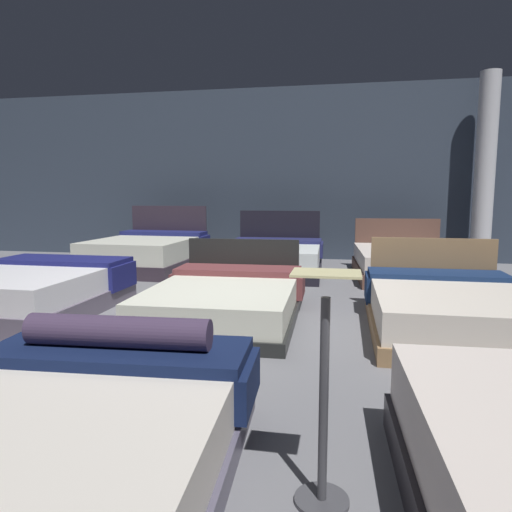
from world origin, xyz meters
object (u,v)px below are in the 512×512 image
at_px(bed_4, 226,300).
at_px(bed_6, 147,253).
at_px(bed_5, 448,309).
at_px(support_pillar, 485,171).
at_px(bed_7, 274,258).
at_px(price_sign, 323,417).
at_px(bed_3, 32,290).
at_px(bed_1, 56,452).
at_px(bed_8, 406,263).

xyz_separation_m(bed_4, bed_6, (-2.22, 2.98, 0.09)).
relative_size(bed_5, support_pillar, 0.59).
xyz_separation_m(bed_6, bed_7, (2.29, 0.01, -0.04)).
height_order(price_sign, support_pillar, support_pillar).
bearing_deg(bed_3, bed_4, 2.94).
xyz_separation_m(bed_1, support_pillar, (3.71, 7.45, 1.53)).
relative_size(bed_1, support_pillar, 0.62).
bearing_deg(support_pillar, bed_5, -108.19).
height_order(bed_5, bed_7, bed_7).
bearing_deg(support_pillar, bed_7, -158.51).
xyz_separation_m(bed_1, bed_6, (-2.23, 6.00, 0.07)).
distance_m(bed_3, price_sign, 4.38).
bearing_deg(bed_1, bed_3, 124.70).
xyz_separation_m(bed_1, bed_3, (-2.27, 2.92, 0.03)).
bearing_deg(bed_6, bed_5, -32.39).
relative_size(bed_8, support_pillar, 0.63).
height_order(bed_1, bed_6, bed_6).
bearing_deg(bed_7, price_sign, -81.05).
distance_m(bed_5, price_sign, 2.98).
relative_size(bed_5, bed_6, 0.95).
bearing_deg(bed_1, bed_6, 107.28).
distance_m(bed_3, bed_7, 3.86).
height_order(bed_3, price_sign, price_sign).
relative_size(bed_5, bed_7, 0.98).
height_order(bed_4, price_sign, price_sign).
bearing_deg(bed_3, bed_7, 53.51).
bearing_deg(bed_7, bed_5, -56.19).
bearing_deg(price_sign, bed_5, 68.58).
bearing_deg(bed_1, bed_5, 49.81).
xyz_separation_m(bed_3, bed_6, (0.04, 3.08, 0.05)).
relative_size(bed_3, bed_6, 0.91).
bearing_deg(bed_3, bed_8, 34.73).
distance_m(bed_7, support_pillar, 4.20).
relative_size(bed_3, bed_4, 0.93).
distance_m(bed_8, support_pillar, 2.58).
xyz_separation_m(bed_4, bed_7, (0.06, 2.99, 0.05)).
bearing_deg(bed_5, bed_4, 178.59).
height_order(bed_6, support_pillar, support_pillar).
distance_m(bed_1, bed_7, 6.01).
relative_size(bed_7, bed_8, 0.96).
relative_size(price_sign, support_pillar, 0.29).
distance_m(bed_3, bed_4, 2.26).
bearing_deg(bed_4, bed_1, -91.25).
relative_size(bed_6, bed_7, 1.04).
xyz_separation_m(bed_1, bed_4, (-0.01, 3.02, -0.01)).
bearing_deg(support_pillar, price_sign, -109.44).
bearing_deg(bed_5, bed_8, 90.50).
distance_m(bed_4, support_pillar, 5.98).
xyz_separation_m(bed_5, bed_6, (-4.46, 3.04, 0.07)).
relative_size(bed_3, bed_8, 0.91).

